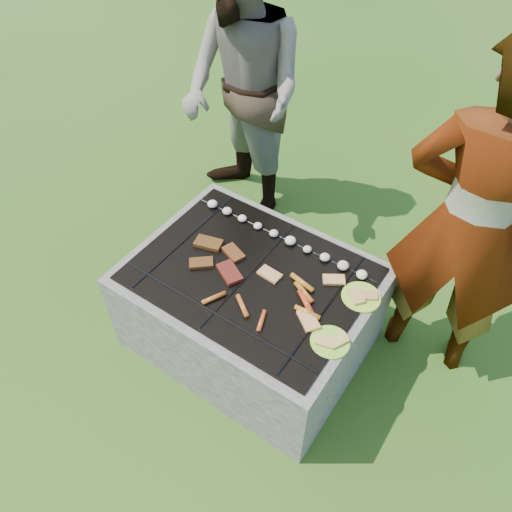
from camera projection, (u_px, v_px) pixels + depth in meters
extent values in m
plane|color=#244A12|center=(251.00, 337.00, 3.12)|extent=(60.00, 60.00, 0.00)
cube|color=gray|center=(288.00, 265.00, 3.13)|extent=(1.30, 0.18, 0.60)
cube|color=#9E958C|center=(207.00, 359.00, 2.67)|extent=(1.30, 0.18, 0.60)
cube|color=#9D958B|center=(178.00, 267.00, 3.11)|extent=(0.18, 0.64, 0.60)
cube|color=#9F968D|center=(336.00, 355.00, 2.68)|extent=(0.18, 0.64, 0.60)
cube|color=black|center=(251.00, 314.00, 2.94)|extent=(0.94, 0.64, 0.48)
sphere|color=#FF5914|center=(251.00, 291.00, 2.78)|extent=(0.10, 0.10, 0.10)
cube|color=black|center=(251.00, 274.00, 2.67)|extent=(1.20, 0.90, 0.01)
cylinder|color=black|center=(186.00, 239.00, 2.84)|extent=(0.01, 0.88, 0.01)
cylinder|color=black|center=(251.00, 273.00, 2.67)|extent=(0.01, 0.88, 0.01)
cylinder|color=black|center=(324.00, 311.00, 2.50)|extent=(0.01, 0.88, 0.01)
cylinder|color=black|center=(214.00, 313.00, 2.49)|extent=(1.18, 0.01, 0.01)
cylinder|color=black|center=(283.00, 238.00, 2.85)|extent=(1.18, 0.01, 0.01)
ellipsoid|color=white|center=(212.00, 204.00, 3.02)|extent=(0.06, 0.06, 0.04)
ellipsoid|color=beige|center=(227.00, 211.00, 2.98)|extent=(0.06, 0.06, 0.04)
ellipsoid|color=white|center=(242.00, 218.00, 2.94)|extent=(0.05, 0.05, 0.04)
ellipsoid|color=beige|center=(258.00, 226.00, 2.89)|extent=(0.05, 0.05, 0.04)
ellipsoid|color=beige|center=(274.00, 233.00, 2.85)|extent=(0.05, 0.05, 0.04)
ellipsoid|color=white|center=(290.00, 241.00, 2.80)|extent=(0.06, 0.06, 0.04)
ellipsoid|color=beige|center=(307.00, 249.00, 2.76)|extent=(0.05, 0.05, 0.03)
ellipsoid|color=beige|center=(325.00, 257.00, 2.72)|extent=(0.06, 0.06, 0.04)
ellipsoid|color=beige|center=(343.00, 265.00, 2.68)|extent=(0.06, 0.06, 0.04)
ellipsoid|color=#EAE4C6|center=(362.00, 274.00, 2.63)|extent=(0.06, 0.06, 0.04)
cube|color=brown|center=(208.00, 243.00, 2.81)|extent=(0.17, 0.12, 0.02)
cube|color=#9E521C|center=(233.00, 253.00, 2.76)|extent=(0.15, 0.12, 0.02)
cube|color=brown|center=(201.00, 263.00, 2.71)|extent=(0.15, 0.14, 0.02)
cube|color=maroon|center=(230.00, 272.00, 2.66)|extent=(0.18, 0.15, 0.02)
cylinder|color=orange|center=(302.00, 283.00, 2.60)|extent=(0.16, 0.06, 0.03)
cylinder|color=orange|center=(304.00, 292.00, 2.56)|extent=(0.15, 0.09, 0.03)
cylinder|color=#D94B23|center=(306.00, 302.00, 2.52)|extent=(0.14, 0.12, 0.03)
cylinder|color=orange|center=(307.00, 312.00, 2.47)|extent=(0.14, 0.03, 0.03)
cylinder|color=#E25725|center=(242.00, 306.00, 2.50)|extent=(0.13, 0.10, 0.03)
cylinder|color=#E34225|center=(262.00, 321.00, 2.44)|extent=(0.06, 0.12, 0.02)
cylinder|color=orange|center=(214.00, 298.00, 2.54)|extent=(0.08, 0.13, 0.02)
cube|color=#E5A175|center=(270.00, 274.00, 2.65)|extent=(0.13, 0.08, 0.02)
cube|color=tan|center=(308.00, 320.00, 2.45)|extent=(0.15, 0.14, 0.02)
cube|color=#E9AC77|center=(334.00, 280.00, 2.63)|extent=(0.13, 0.12, 0.02)
cylinder|color=#FDFB3C|center=(361.00, 297.00, 2.56)|extent=(0.25, 0.25, 0.01)
cube|color=#E6C976|center=(356.00, 296.00, 2.55)|extent=(0.12, 0.11, 0.02)
cube|color=#DAC170|center=(368.00, 295.00, 2.55)|extent=(0.11, 0.10, 0.02)
cylinder|color=#F2FF3C|center=(330.00, 342.00, 2.38)|extent=(0.24, 0.24, 0.01)
cube|color=#E9CA77|center=(324.00, 341.00, 2.36)|extent=(0.10, 0.08, 0.01)
cube|color=#E5D075|center=(338.00, 340.00, 2.36)|extent=(0.10, 0.11, 0.02)
imported|color=#A39988|center=(470.00, 227.00, 2.37)|extent=(0.78, 0.57, 1.97)
imported|color=gray|center=(243.00, 93.00, 3.26)|extent=(1.16, 1.05, 1.94)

